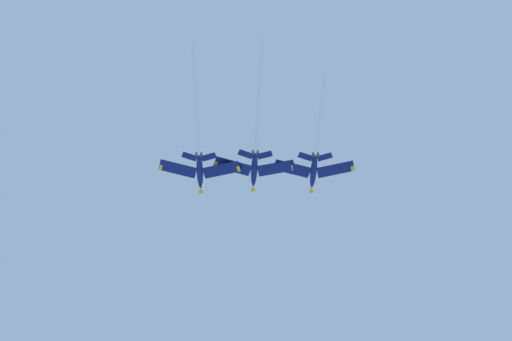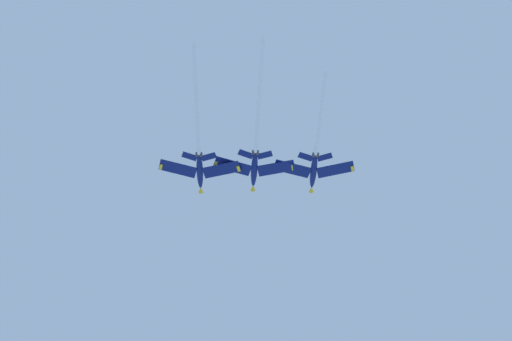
# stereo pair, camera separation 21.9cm
# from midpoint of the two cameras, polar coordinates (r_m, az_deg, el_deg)

# --- Properties ---
(jet_inner_left) EXTENTS (37.63, 26.39, 16.75)m
(jet_inner_left) POSITION_cam_midpoint_polar(r_m,az_deg,el_deg) (165.07, -4.65, 1.73)
(jet_inner_left) COLOR navy
(jet_centre) EXTENTS (39.16, 26.26, 17.02)m
(jet_centre) POSITION_cam_midpoint_polar(r_m,az_deg,el_deg) (165.04, 0.01, 1.98)
(jet_centre) COLOR navy
(jet_inner_right) EXTENTS (31.95, 23.35, 15.15)m
(jet_inner_right) POSITION_cam_midpoint_polar(r_m,az_deg,el_deg) (167.82, 4.88, 1.16)
(jet_inner_right) COLOR navy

